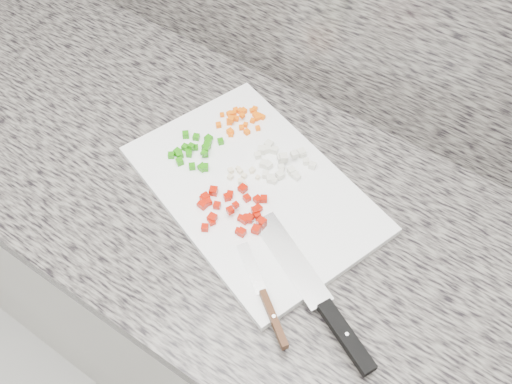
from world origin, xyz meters
TOP-DOWN VIEW (x-y plane):
  - cabinet at (0.00, 1.44)m, footprint 3.92×0.62m
  - countertop at (0.00, 1.44)m, footprint 3.96×0.64m
  - cutting_board at (-0.08, 1.46)m, footprint 0.53×0.44m
  - carrot_pile at (-0.20, 1.58)m, footprint 0.09×0.10m
  - onion_pile at (-0.07, 1.53)m, footprint 0.12×0.10m
  - green_pepper_pile at (-0.22, 1.46)m, footprint 0.10×0.10m
  - red_pepper_pile at (-0.08, 1.39)m, footprint 0.13×0.12m
  - garlic_pile at (-0.11, 1.46)m, footprint 0.06×0.05m
  - chef_knife at (0.15, 1.32)m, footprint 0.30×0.17m
  - paring_knife at (0.07, 1.27)m, footprint 0.17×0.13m

SIDE VIEW (x-z plane):
  - cabinet at x=0.00m, z-range 0.00..0.86m
  - countertop at x=0.00m, z-range 0.86..0.90m
  - cutting_board at x=-0.08m, z-range 0.90..0.92m
  - garlic_pile at x=-0.11m, z-range 0.92..0.92m
  - chef_knife at x=0.15m, z-range 0.91..0.93m
  - carrot_pile at x=-0.20m, z-range 0.91..0.93m
  - paring_knife at x=0.07m, z-range 0.91..0.93m
  - green_pepper_pile at x=-0.22m, z-range 0.91..0.93m
  - red_pepper_pile at x=-0.08m, z-range 0.91..0.93m
  - onion_pile at x=-0.07m, z-range 0.91..0.93m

